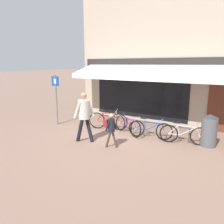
{
  "coord_description": "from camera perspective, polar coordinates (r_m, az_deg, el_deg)",
  "views": [
    {
      "loc": [
        4.57,
        -7.07,
        2.8
      ],
      "look_at": [
        0.23,
        -0.43,
        1.05
      ],
      "focal_mm": 35.0,
      "sensor_mm": 36.0,
      "label": 1
    }
  ],
  "objects": [
    {
      "name": "ground_plane",
      "position": [
        8.87,
        0.31,
        -5.96
      ],
      "size": [
        160.0,
        160.0,
        0.0
      ],
      "primitive_type": "plane",
      "color": "#846656"
    },
    {
      "name": "shop_front",
      "position": [
        11.97,
        14.99,
        13.91
      ],
      "size": [
        8.96,
        4.57,
        6.41
      ],
      "color": "tan",
      "rests_on": "ground_plane"
    },
    {
      "name": "bike_rack_rail",
      "position": [
        8.9,
        7.74,
        -2.79
      ],
      "size": [
        3.88,
        0.04,
        0.57
      ],
      "color": "#47494F",
      "rests_on": "ground_plane"
    },
    {
      "name": "bicycle_red",
      "position": [
        9.48,
        -1.09,
        -2.26
      ],
      "size": [
        1.67,
        0.68,
        0.89
      ],
      "rotation": [
        0.1,
        0.0,
        0.34
      ],
      "color": "black",
      "rests_on": "ground_plane"
    },
    {
      "name": "bicycle_purple",
      "position": [
        8.94,
        4.11,
        -3.46
      ],
      "size": [
        1.6,
        0.82,
        0.81
      ],
      "rotation": [
        -0.09,
        0.0,
        -0.44
      ],
      "color": "black",
      "rests_on": "ground_plane"
    },
    {
      "name": "bicycle_blue",
      "position": [
        8.54,
        9.89,
        -4.43
      ],
      "size": [
        1.72,
        0.58,
        0.8
      ],
      "rotation": [
        -0.11,
        0.0,
        0.17
      ],
      "color": "black",
      "rests_on": "ground_plane"
    },
    {
      "name": "bicycle_silver",
      "position": [
        8.2,
        18.25,
        -5.52
      ],
      "size": [
        1.66,
        0.62,
        0.8
      ],
      "rotation": [
        0.01,
        0.0,
        0.28
      ],
      "color": "black",
      "rests_on": "ground_plane"
    },
    {
      "name": "pedestrian_adult",
      "position": [
        7.9,
        -7.29,
        -0.08
      ],
      "size": [
        0.64,
        0.67,
        1.83
      ],
      "rotation": [
        0.0,
        0.0,
        -0.02
      ],
      "color": "black",
      "rests_on": "ground_plane"
    },
    {
      "name": "pedestrian_child",
      "position": [
        7.37,
        -0.38,
        -3.73
      ],
      "size": [
        0.46,
        0.4,
        1.19
      ],
      "rotation": [
        0.0,
        0.0,
        0.07
      ],
      "color": "#47382D",
      "rests_on": "ground_plane"
    },
    {
      "name": "litter_bin",
      "position": [
        8.23,
        24.03,
        -4.41
      ],
      "size": [
        0.53,
        0.53,
        1.13
      ],
      "color": "#515459",
      "rests_on": "ground_plane"
    },
    {
      "name": "parking_sign",
      "position": [
        10.44,
        -14.42,
        4.45
      ],
      "size": [
        0.44,
        0.07,
        2.31
      ],
      "color": "slate",
      "rests_on": "ground_plane"
    }
  ]
}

